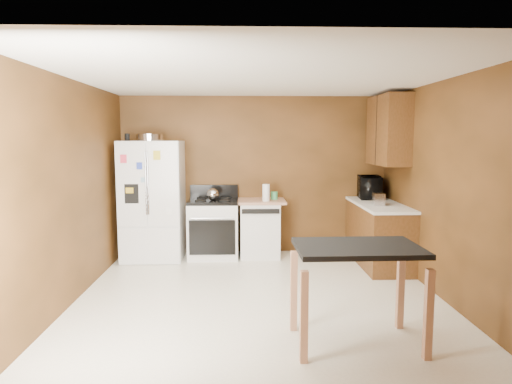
{
  "coord_description": "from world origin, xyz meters",
  "views": [
    {
      "loc": [
        -0.2,
        -5.04,
        1.85
      ],
      "look_at": [
        -0.01,
        0.85,
        1.14
      ],
      "focal_mm": 32.0,
      "sensor_mm": 36.0,
      "label": 1
    }
  ],
  "objects_px": {
    "dishwasher": "(260,228)",
    "green_canister": "(274,196)",
    "island": "(357,262)",
    "refrigerator": "(153,200)",
    "roasting_pan": "(150,137)",
    "toaster": "(379,199)",
    "kettle": "(213,194)",
    "gas_range": "(213,228)",
    "microwave": "(369,188)",
    "paper_towel": "(266,193)",
    "pen_cup": "(127,137)"
  },
  "relations": [
    {
      "from": "green_canister",
      "to": "island",
      "type": "bearing_deg",
      "value": -80.73
    },
    {
      "from": "refrigerator",
      "to": "gas_range",
      "type": "xyz_separation_m",
      "value": [
        0.91,
        0.06,
        -0.44
      ]
    },
    {
      "from": "island",
      "to": "refrigerator",
      "type": "bearing_deg",
      "value": 128.23
    },
    {
      "from": "paper_towel",
      "to": "green_canister",
      "type": "relative_size",
      "value": 2.15
    },
    {
      "from": "toaster",
      "to": "refrigerator",
      "type": "bearing_deg",
      "value": 177.5
    },
    {
      "from": "kettle",
      "to": "paper_towel",
      "type": "distance_m",
      "value": 0.81
    },
    {
      "from": "dishwasher",
      "to": "kettle",
      "type": "bearing_deg",
      "value": -170.37
    },
    {
      "from": "dishwasher",
      "to": "green_canister",
      "type": "bearing_deg",
      "value": 13.13
    },
    {
      "from": "refrigerator",
      "to": "toaster",
      "type": "bearing_deg",
      "value": -9.92
    },
    {
      "from": "dishwasher",
      "to": "island",
      "type": "xyz_separation_m",
      "value": [
        0.74,
        -3.09,
        0.3
      ]
    },
    {
      "from": "roasting_pan",
      "to": "refrigerator",
      "type": "xyz_separation_m",
      "value": [
        0.03,
        -0.05,
        -0.95
      ]
    },
    {
      "from": "pen_cup",
      "to": "dishwasher",
      "type": "bearing_deg",
      "value": 4.64
    },
    {
      "from": "refrigerator",
      "to": "gas_range",
      "type": "bearing_deg",
      "value": 3.81
    },
    {
      "from": "microwave",
      "to": "dishwasher",
      "type": "bearing_deg",
      "value": 98.5
    },
    {
      "from": "kettle",
      "to": "island",
      "type": "xyz_separation_m",
      "value": [
        1.46,
        -2.97,
        -0.24
      ]
    },
    {
      "from": "roasting_pan",
      "to": "green_canister",
      "type": "relative_size",
      "value": 3.42
    },
    {
      "from": "pen_cup",
      "to": "toaster",
      "type": "xyz_separation_m",
      "value": [
        3.62,
        -0.5,
        -0.87
      ]
    },
    {
      "from": "paper_towel",
      "to": "roasting_pan",
      "type": "bearing_deg",
      "value": 176.63
    },
    {
      "from": "roasting_pan",
      "to": "pen_cup",
      "type": "xyz_separation_m",
      "value": [
        -0.31,
        -0.13,
        0.0
      ]
    },
    {
      "from": "roasting_pan",
      "to": "gas_range",
      "type": "xyz_separation_m",
      "value": [
        0.94,
        0.01,
        -1.39
      ]
    },
    {
      "from": "gas_range",
      "to": "roasting_pan",
      "type": "bearing_deg",
      "value": -179.53
    },
    {
      "from": "gas_range",
      "to": "island",
      "type": "relative_size",
      "value": 0.99
    },
    {
      "from": "green_canister",
      "to": "microwave",
      "type": "xyz_separation_m",
      "value": [
        1.5,
        0.03,
        0.11
      ]
    },
    {
      "from": "pen_cup",
      "to": "gas_range",
      "type": "bearing_deg",
      "value": 6.18
    },
    {
      "from": "paper_towel",
      "to": "refrigerator",
      "type": "relative_size",
      "value": 0.14
    },
    {
      "from": "pen_cup",
      "to": "refrigerator",
      "type": "height_order",
      "value": "pen_cup"
    },
    {
      "from": "paper_towel",
      "to": "island",
      "type": "height_order",
      "value": "paper_towel"
    },
    {
      "from": "paper_towel",
      "to": "toaster",
      "type": "xyz_separation_m",
      "value": [
        1.57,
        -0.52,
        -0.03
      ]
    },
    {
      "from": "roasting_pan",
      "to": "toaster",
      "type": "distance_m",
      "value": 3.48
    },
    {
      "from": "refrigerator",
      "to": "paper_towel",
      "type": "bearing_deg",
      "value": -1.66
    },
    {
      "from": "gas_range",
      "to": "dishwasher",
      "type": "bearing_deg",
      "value": 1.94
    },
    {
      "from": "kettle",
      "to": "microwave",
      "type": "distance_m",
      "value": 2.45
    },
    {
      "from": "island",
      "to": "dishwasher",
      "type": "bearing_deg",
      "value": 103.44
    },
    {
      "from": "paper_towel",
      "to": "refrigerator",
      "type": "height_order",
      "value": "refrigerator"
    },
    {
      "from": "gas_range",
      "to": "microwave",
      "type": "bearing_deg",
      "value": 2.41
    },
    {
      "from": "dishwasher",
      "to": "roasting_pan",
      "type": "bearing_deg",
      "value": -178.89
    },
    {
      "from": "roasting_pan",
      "to": "paper_towel",
      "type": "distance_m",
      "value": 1.94
    },
    {
      "from": "microwave",
      "to": "kettle",
      "type": "bearing_deg",
      "value": 100.58
    },
    {
      "from": "green_canister",
      "to": "dishwasher",
      "type": "xyz_separation_m",
      "value": [
        -0.23,
        -0.05,
        -0.5
      ]
    },
    {
      "from": "roasting_pan",
      "to": "pen_cup",
      "type": "bearing_deg",
      "value": -157.59
    },
    {
      "from": "green_canister",
      "to": "gas_range",
      "type": "relative_size",
      "value": 0.11
    },
    {
      "from": "roasting_pan",
      "to": "toaster",
      "type": "relative_size",
      "value": 1.71
    },
    {
      "from": "roasting_pan",
      "to": "refrigerator",
      "type": "relative_size",
      "value": 0.23
    },
    {
      "from": "roasting_pan",
      "to": "refrigerator",
      "type": "height_order",
      "value": "roasting_pan"
    },
    {
      "from": "microwave",
      "to": "island",
      "type": "height_order",
      "value": "microwave"
    },
    {
      "from": "pen_cup",
      "to": "refrigerator",
      "type": "relative_size",
      "value": 0.06
    },
    {
      "from": "toaster",
      "to": "gas_range",
      "type": "xyz_separation_m",
      "value": [
        -2.37,
        0.64,
        -0.52
      ]
    },
    {
      "from": "toaster",
      "to": "refrigerator",
      "type": "distance_m",
      "value": 3.34
    },
    {
      "from": "paper_towel",
      "to": "green_canister",
      "type": "distance_m",
      "value": 0.24
    },
    {
      "from": "toaster",
      "to": "dishwasher",
      "type": "relative_size",
      "value": 0.27
    }
  ]
}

